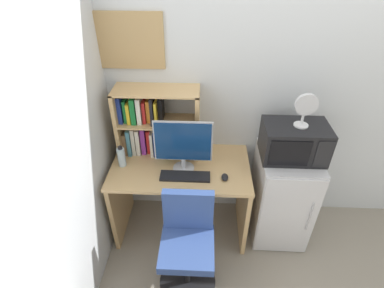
{
  "coord_description": "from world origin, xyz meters",
  "views": [
    {
      "loc": [
        -0.77,
        -2.28,
        2.37
      ],
      "look_at": [
        -0.86,
        -0.36,
        1.03
      ],
      "focal_mm": 27.77,
      "sensor_mm": 36.0,
      "label": 1
    }
  ],
  "objects_px": {
    "hutch_bookshelf": "(149,123)",
    "desk_fan": "(306,108)",
    "desk_chair": "(188,249)",
    "wall_corkboard": "(116,41)",
    "monitor": "(183,144)",
    "microwave": "(294,141)",
    "keyboard": "(185,176)",
    "mini_fridge": "(281,196)",
    "water_bottle": "(121,157)",
    "computer_mouse": "(225,177)"
  },
  "relations": [
    {
      "from": "hutch_bookshelf",
      "to": "desk_fan",
      "type": "height_order",
      "value": "desk_fan"
    },
    {
      "from": "desk_chair",
      "to": "wall_corkboard",
      "type": "distance_m",
      "value": 1.69
    },
    {
      "from": "monitor",
      "to": "wall_corkboard",
      "type": "height_order",
      "value": "wall_corkboard"
    },
    {
      "from": "desk_chair",
      "to": "wall_corkboard",
      "type": "relative_size",
      "value": 1.19
    },
    {
      "from": "microwave",
      "to": "desk_chair",
      "type": "height_order",
      "value": "microwave"
    },
    {
      "from": "keyboard",
      "to": "mini_fridge",
      "type": "relative_size",
      "value": 0.45
    },
    {
      "from": "hutch_bookshelf",
      "to": "water_bottle",
      "type": "bearing_deg",
      "value": -133.56
    },
    {
      "from": "keyboard",
      "to": "microwave",
      "type": "xyz_separation_m",
      "value": [
        0.86,
        0.17,
        0.26
      ]
    },
    {
      "from": "keyboard",
      "to": "hutch_bookshelf",
      "type": "bearing_deg",
      "value": 132.78
    },
    {
      "from": "keyboard",
      "to": "mini_fridge",
      "type": "bearing_deg",
      "value": 10.75
    },
    {
      "from": "keyboard",
      "to": "computer_mouse",
      "type": "xyz_separation_m",
      "value": [
        0.32,
        -0.0,
        0.0
      ]
    },
    {
      "from": "monitor",
      "to": "water_bottle",
      "type": "distance_m",
      "value": 0.55
    },
    {
      "from": "keyboard",
      "to": "mini_fridge",
      "type": "height_order",
      "value": "mini_fridge"
    },
    {
      "from": "keyboard",
      "to": "monitor",
      "type": "bearing_deg",
      "value": 100.59
    },
    {
      "from": "water_bottle",
      "to": "mini_fridge",
      "type": "height_order",
      "value": "water_bottle"
    },
    {
      "from": "desk_fan",
      "to": "monitor",
      "type": "bearing_deg",
      "value": -176.48
    },
    {
      "from": "mini_fridge",
      "to": "wall_corkboard",
      "type": "distance_m",
      "value": 1.92
    },
    {
      "from": "computer_mouse",
      "to": "desk_fan",
      "type": "relative_size",
      "value": 0.33
    },
    {
      "from": "hutch_bookshelf",
      "to": "mini_fridge",
      "type": "distance_m",
      "value": 1.35
    },
    {
      "from": "monitor",
      "to": "desk_chair",
      "type": "relative_size",
      "value": 0.53
    },
    {
      "from": "monitor",
      "to": "computer_mouse",
      "type": "height_order",
      "value": "monitor"
    },
    {
      "from": "computer_mouse",
      "to": "desk_chair",
      "type": "relative_size",
      "value": 0.1
    },
    {
      "from": "mini_fridge",
      "to": "wall_corkboard",
      "type": "xyz_separation_m",
      "value": [
        -1.4,
        0.3,
        1.27
      ]
    },
    {
      "from": "microwave",
      "to": "computer_mouse",
      "type": "bearing_deg",
      "value": -162.72
    },
    {
      "from": "hutch_bookshelf",
      "to": "desk_fan",
      "type": "relative_size",
      "value": 2.57
    },
    {
      "from": "hutch_bookshelf",
      "to": "keyboard",
      "type": "distance_m",
      "value": 0.56
    },
    {
      "from": "computer_mouse",
      "to": "microwave",
      "type": "xyz_separation_m",
      "value": [
        0.54,
        0.17,
        0.25
      ]
    },
    {
      "from": "computer_mouse",
      "to": "mini_fridge",
      "type": "height_order",
      "value": "mini_fridge"
    },
    {
      "from": "water_bottle",
      "to": "desk_fan",
      "type": "height_order",
      "value": "desk_fan"
    },
    {
      "from": "wall_corkboard",
      "to": "mini_fridge",
      "type": "bearing_deg",
      "value": -12.18
    },
    {
      "from": "hutch_bookshelf",
      "to": "microwave",
      "type": "distance_m",
      "value": 1.2
    },
    {
      "from": "hutch_bookshelf",
      "to": "mini_fridge",
      "type": "xyz_separation_m",
      "value": [
        1.19,
        -0.19,
        -0.62
      ]
    },
    {
      "from": "water_bottle",
      "to": "wall_corkboard",
      "type": "bearing_deg",
      "value": 90.85
    },
    {
      "from": "desk_chair",
      "to": "water_bottle",
      "type": "bearing_deg",
      "value": 137.9
    },
    {
      "from": "computer_mouse",
      "to": "microwave",
      "type": "distance_m",
      "value": 0.62
    },
    {
      "from": "wall_corkboard",
      "to": "desk_fan",
      "type": "bearing_deg",
      "value": -12.09
    },
    {
      "from": "desk_fan",
      "to": "desk_chair",
      "type": "relative_size",
      "value": 0.31
    },
    {
      "from": "keyboard",
      "to": "wall_corkboard",
      "type": "xyz_separation_m",
      "value": [
        -0.55,
        0.47,
        0.93
      ]
    },
    {
      "from": "water_bottle",
      "to": "microwave",
      "type": "relative_size",
      "value": 0.38
    },
    {
      "from": "desk_chair",
      "to": "mini_fridge",
      "type": "bearing_deg",
      "value": 34.31
    },
    {
      "from": "water_bottle",
      "to": "microwave",
      "type": "height_order",
      "value": "microwave"
    },
    {
      "from": "water_bottle",
      "to": "mini_fridge",
      "type": "relative_size",
      "value": 0.21
    },
    {
      "from": "hutch_bookshelf",
      "to": "wall_corkboard",
      "type": "relative_size",
      "value": 0.95
    },
    {
      "from": "hutch_bookshelf",
      "to": "mini_fridge",
      "type": "height_order",
      "value": "hutch_bookshelf"
    },
    {
      "from": "desk_chair",
      "to": "wall_corkboard",
      "type": "height_order",
      "value": "wall_corkboard"
    },
    {
      "from": "keyboard",
      "to": "water_bottle",
      "type": "relative_size",
      "value": 2.1
    },
    {
      "from": "desk_fan",
      "to": "water_bottle",
      "type": "bearing_deg",
      "value": -178.79
    },
    {
      "from": "desk_fan",
      "to": "wall_corkboard",
      "type": "bearing_deg",
      "value": 167.91
    },
    {
      "from": "desk_fan",
      "to": "wall_corkboard",
      "type": "relative_size",
      "value": 0.37
    },
    {
      "from": "microwave",
      "to": "desk_fan",
      "type": "bearing_deg",
      "value": -13.93
    }
  ]
}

